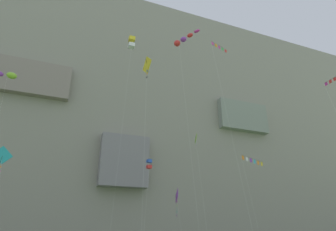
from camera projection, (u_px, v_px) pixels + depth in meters
cliff_face at (114, 123)px, 71.17m from camera, size 180.00×27.67×57.81m
kite_windsock_high_center at (183, 40)px, 41.03m from camera, size 2.72×4.23×29.44m
kite_diamond_far_left at (2, 158)px, 25.50m from camera, size 2.71×6.08×10.67m
kite_box_far_right at (149, 164)px, 40.45m from camera, size 2.09×3.69×13.02m
kite_diamond_front_field at (147, 68)px, 38.39m from camera, size 1.59×5.48×25.46m
kite_diamond_upper_left at (196, 142)px, 41.03m from camera, size 0.72×3.99×16.88m
kite_banner_mid_left at (222, 64)px, 36.57m from camera, size 3.06×2.62×26.21m
kite_diamond_high_right at (177, 197)px, 46.90m from camera, size 1.71×6.92×10.33m
kite_banner_mid_right at (253, 162)px, 44.39m from camera, size 6.22×3.55×14.11m
kite_box_high_left at (132, 43)px, 50.12m from camera, size 3.15×5.84×35.24m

